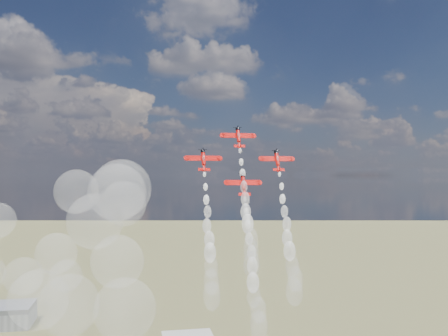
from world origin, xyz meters
The scene contains 9 objects.
plane_lead centered at (4.67, 22.12, 109.05)m, with size 11.54×5.66×7.71m.
plane_left centered at (-8.55, 18.19, 100.67)m, with size 11.54×5.66×7.71m.
plane_right centered at (17.89, 18.19, 100.67)m, with size 11.54×5.66×7.71m.
plane_slot centered at (4.67, 14.27, 92.29)m, with size 11.54×5.66×7.71m.
smoke_trail_lead centered at (4.72, 6.06, 74.71)m, with size 5.32×20.05×40.09m.
smoke_trail_left centered at (-8.67, 2.09, 66.43)m, with size 5.18×20.64×39.75m.
smoke_trail_right centered at (17.70, 2.10, 66.16)m, with size 5.88×20.04×39.87m.
smoke_trail_slot centered at (4.72, -1.65, 57.89)m, with size 5.36×19.99×40.02m.
drifted_smoke_cloud centered at (-46.16, 20.59, 71.11)m, with size 60.64×34.28×60.02m.
Camera 1 is at (-32.40, -142.82, 95.29)m, focal length 38.00 mm.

